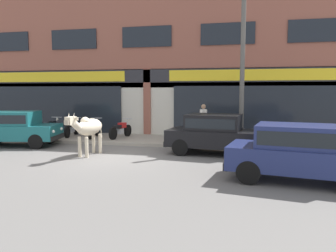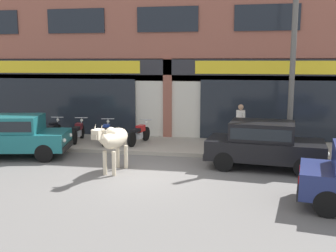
{
  "view_description": "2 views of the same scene",
  "coord_description": "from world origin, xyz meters",
  "px_view_note": "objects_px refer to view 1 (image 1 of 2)",
  "views": [
    {
      "loc": [
        4.56,
        -10.75,
        2.31
      ],
      "look_at": [
        1.97,
        1.0,
        1.02
      ],
      "focal_mm": 35.0,
      "sensor_mm": 36.0,
      "label": 1
    },
    {
      "loc": [
        2.82,
        -11.01,
        3.29
      ],
      "look_at": [
        0.73,
        1.0,
        1.28
      ],
      "focal_mm": 42.0,
      "sensor_mm": 36.0,
      "label": 2
    }
  ],
  "objects_px": {
    "pedestrian": "(203,118)",
    "motorcycle_3": "(121,130)",
    "motorcycle_2": "(94,129)",
    "cow": "(88,128)",
    "car_1": "(215,132)",
    "car_0": "(15,127)",
    "car_2": "(298,150)",
    "utility_pole": "(242,74)",
    "motorcycle_1": "(72,128)",
    "motorcycle_0": "(51,128)"
  },
  "relations": [
    {
      "from": "car_1",
      "to": "motorcycle_0",
      "type": "relative_size",
      "value": 2.07
    },
    {
      "from": "car_0",
      "to": "motorcycle_3",
      "type": "relative_size",
      "value": 2.13
    },
    {
      "from": "car_1",
      "to": "utility_pole",
      "type": "distance_m",
      "value": 2.69
    },
    {
      "from": "car_1",
      "to": "pedestrian",
      "type": "xyz_separation_m",
      "value": [
        -0.7,
        2.32,
        0.3
      ]
    },
    {
      "from": "car_2",
      "to": "motorcycle_1",
      "type": "height_order",
      "value": "car_2"
    },
    {
      "from": "car_0",
      "to": "cow",
      "type": "bearing_deg",
      "value": -17.29
    },
    {
      "from": "cow",
      "to": "motorcycle_3",
      "type": "distance_m",
      "value": 3.6
    },
    {
      "from": "cow",
      "to": "motorcycle_3",
      "type": "bearing_deg",
      "value": 92.07
    },
    {
      "from": "car_1",
      "to": "car_0",
      "type": "bearing_deg",
      "value": -179.82
    },
    {
      "from": "cow",
      "to": "motorcycle_1",
      "type": "bearing_deg",
      "value": 126.18
    },
    {
      "from": "pedestrian",
      "to": "car_0",
      "type": "bearing_deg",
      "value": -162.96
    },
    {
      "from": "car_1",
      "to": "utility_pole",
      "type": "relative_size",
      "value": 0.66
    },
    {
      "from": "motorcycle_1",
      "to": "utility_pole",
      "type": "relative_size",
      "value": 0.32
    },
    {
      "from": "cow",
      "to": "utility_pole",
      "type": "distance_m",
      "value": 6.23
    },
    {
      "from": "car_1",
      "to": "motorcycle_0",
      "type": "bearing_deg",
      "value": 164.1
    },
    {
      "from": "car_0",
      "to": "car_1",
      "type": "bearing_deg",
      "value": 0.18
    },
    {
      "from": "utility_pole",
      "to": "car_2",
      "type": "bearing_deg",
      "value": -72.85
    },
    {
      "from": "pedestrian",
      "to": "car_1",
      "type": "bearing_deg",
      "value": -73.31
    },
    {
      "from": "car_2",
      "to": "cow",
      "type": "bearing_deg",
      "value": 163.43
    },
    {
      "from": "car_0",
      "to": "car_2",
      "type": "height_order",
      "value": "same"
    },
    {
      "from": "car_0",
      "to": "car_1",
      "type": "xyz_separation_m",
      "value": [
        8.36,
        0.03,
        0.0
      ]
    },
    {
      "from": "car_2",
      "to": "motorcycle_3",
      "type": "bearing_deg",
      "value": 140.93
    },
    {
      "from": "motorcycle_2",
      "to": "pedestrian",
      "type": "xyz_separation_m",
      "value": [
        5.15,
        0.09,
        0.6
      ]
    },
    {
      "from": "car_2",
      "to": "pedestrian",
      "type": "relative_size",
      "value": 2.37
    },
    {
      "from": "utility_pole",
      "to": "cow",
      "type": "bearing_deg",
      "value": -154.39
    },
    {
      "from": "motorcycle_2",
      "to": "motorcycle_1",
      "type": "bearing_deg",
      "value": 174.28
    },
    {
      "from": "motorcycle_1",
      "to": "utility_pole",
      "type": "distance_m",
      "value": 8.4
    },
    {
      "from": "cow",
      "to": "utility_pole",
      "type": "xyz_separation_m",
      "value": [
        5.33,
        2.55,
        1.97
      ]
    },
    {
      "from": "pedestrian",
      "to": "motorcycle_3",
      "type": "bearing_deg",
      "value": -179.82
    },
    {
      "from": "car_2",
      "to": "motorcycle_0",
      "type": "bearing_deg",
      "value": 151.92
    },
    {
      "from": "car_2",
      "to": "motorcycle_0",
      "type": "distance_m",
      "value": 11.84
    },
    {
      "from": "car_2",
      "to": "motorcycle_1",
      "type": "distance_m",
      "value": 10.93
    },
    {
      "from": "motorcycle_2",
      "to": "motorcycle_3",
      "type": "xyz_separation_m",
      "value": [
        1.31,
        0.08,
        0.0
      ]
    },
    {
      "from": "cow",
      "to": "pedestrian",
      "type": "bearing_deg",
      "value": 43.93
    },
    {
      "from": "pedestrian",
      "to": "car_2",
      "type": "bearing_deg",
      "value": -61.6
    },
    {
      "from": "cow",
      "to": "motorcycle_2",
      "type": "distance_m",
      "value": 3.8
    },
    {
      "from": "pedestrian",
      "to": "utility_pole",
      "type": "xyz_separation_m",
      "value": [
        1.61,
        -1.03,
        1.86
      ]
    },
    {
      "from": "car_2",
      "to": "utility_pole",
      "type": "xyz_separation_m",
      "value": [
        -1.41,
        4.56,
        2.17
      ]
    },
    {
      "from": "motorcycle_0",
      "to": "utility_pole",
      "type": "xyz_separation_m",
      "value": [
        9.04,
        -1.01,
        2.46
      ]
    },
    {
      "from": "motorcycle_1",
      "to": "pedestrian",
      "type": "distance_m",
      "value": 6.38
    },
    {
      "from": "motorcycle_3",
      "to": "utility_pole",
      "type": "height_order",
      "value": "utility_pole"
    },
    {
      "from": "motorcycle_1",
      "to": "utility_pole",
      "type": "bearing_deg",
      "value": -7.53
    },
    {
      "from": "car_1",
      "to": "motorcycle_1",
      "type": "distance_m",
      "value": 7.44
    },
    {
      "from": "car_1",
      "to": "motorcycle_2",
      "type": "height_order",
      "value": "car_1"
    },
    {
      "from": "car_1",
      "to": "pedestrian",
      "type": "distance_m",
      "value": 2.45
    },
    {
      "from": "car_1",
      "to": "motorcycle_3",
      "type": "distance_m",
      "value": 5.1
    },
    {
      "from": "car_0",
      "to": "car_1",
      "type": "height_order",
      "value": "same"
    },
    {
      "from": "car_0",
      "to": "pedestrian",
      "type": "relative_size",
      "value": 2.38
    },
    {
      "from": "car_0",
      "to": "motorcycle_1",
      "type": "xyz_separation_m",
      "value": [
        1.31,
        2.38,
        -0.29
      ]
    },
    {
      "from": "car_0",
      "to": "motorcycle_0",
      "type": "bearing_deg",
      "value": 84.08
    }
  ]
}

